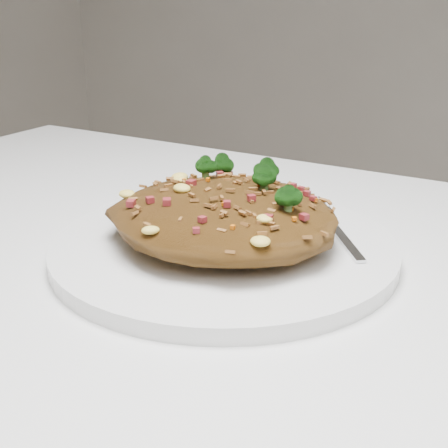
# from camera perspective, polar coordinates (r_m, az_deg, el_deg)

# --- Properties ---
(dining_table) EXTENTS (1.20, 0.80, 0.75)m
(dining_table) POSITION_cam_1_polar(r_m,az_deg,el_deg) (0.50, 2.36, -17.14)
(dining_table) COLOR white
(dining_table) RESTS_ON ground
(plate) EXTENTS (0.30, 0.30, 0.01)m
(plate) POSITION_cam_1_polar(r_m,az_deg,el_deg) (0.54, 0.00, -2.17)
(plate) COLOR white
(plate) RESTS_ON dining_table
(fried_rice) EXTENTS (0.20, 0.18, 0.07)m
(fried_rice) POSITION_cam_1_polar(r_m,az_deg,el_deg) (0.53, 0.06, 1.51)
(fried_rice) COLOR brown
(fried_rice) RESTS_ON plate
(fork) EXTENTS (0.11, 0.14, 0.00)m
(fork) POSITION_cam_1_polar(r_m,az_deg,el_deg) (0.57, 10.12, -0.40)
(fork) COLOR silver
(fork) RESTS_ON plate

